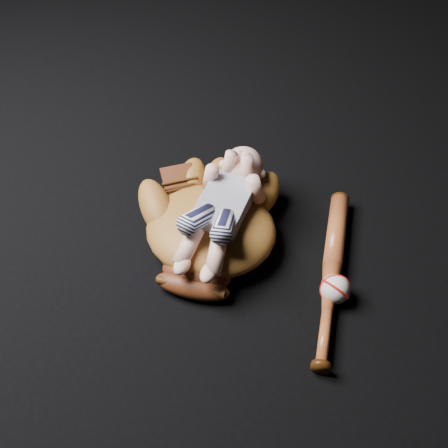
{
  "coord_description": "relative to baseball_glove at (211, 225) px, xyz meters",
  "views": [
    {
      "loc": [
        0.43,
        -0.74,
        1.04
      ],
      "look_at": [
        0.02,
        0.03,
        0.07
      ],
      "focal_mm": 45.0,
      "sensor_mm": 36.0,
      "label": 1
    }
  ],
  "objects": [
    {
      "name": "baseball_glove",
      "position": [
        0.0,
        0.0,
        0.0
      ],
      "size": [
        0.47,
        0.51,
        0.14
      ],
      "primitive_type": null,
      "rotation": [
        0.0,
        0.0,
        0.22
      ],
      "color": "brown",
      "rests_on": "ground"
    },
    {
      "name": "newborn_baby",
      "position": [
        0.02,
        0.01,
        0.06
      ],
      "size": [
        0.22,
        0.4,
        0.15
      ],
      "primitive_type": null,
      "rotation": [
        0.0,
        0.0,
        0.13
      ],
      "color": "#E2A792",
      "rests_on": "baseball_glove"
    },
    {
      "name": "baseball_bat",
      "position": [
        0.29,
        0.03,
        -0.05
      ],
      "size": [
        0.17,
        0.48,
        0.05
      ],
      "primitive_type": null,
      "rotation": [
        0.0,
        0.0,
        0.27
      ],
      "color": "#9B441E",
      "rests_on": "ground"
    },
    {
      "name": "baseball",
      "position": [
        0.32,
        -0.01,
        -0.03
      ],
      "size": [
        0.07,
        0.07,
        0.07
      ],
      "primitive_type": "sphere",
      "rotation": [
        0.0,
        0.0,
        0.11
      ],
      "color": "silver",
      "rests_on": "ground"
    }
  ]
}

